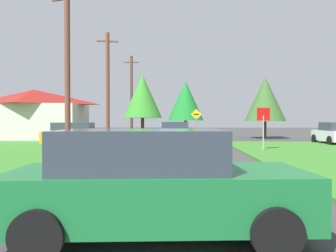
{
  "coord_description": "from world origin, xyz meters",
  "views": [
    {
      "loc": [
        0.86,
        -20.24,
        1.76
      ],
      "look_at": [
        -0.15,
        2.43,
        1.37
      ],
      "focal_mm": 34.77,
      "sensor_mm": 36.0,
      "label": 1
    }
  ],
  "objects_px": {
    "utility_pole_near": "(67,67)",
    "direction_sign": "(196,121)",
    "oak_tree_left": "(186,101)",
    "stop_sign": "(263,121)",
    "utility_pole_far": "(131,95)",
    "oak_tree_right": "(143,96)",
    "pine_tree_center": "(265,99)",
    "barn": "(34,115)",
    "car_on_crossroad": "(334,134)",
    "car_behind_on_main_road": "(154,184)",
    "utility_pole_mid": "(108,86)",
    "parked_car_near_building": "(77,135)",
    "car_approaching_junction": "(173,130)"
  },
  "relations": [
    {
      "from": "car_behind_on_main_road",
      "to": "parked_car_near_building",
      "type": "height_order",
      "value": "same"
    },
    {
      "from": "utility_pole_far",
      "to": "barn",
      "type": "distance_m",
      "value": 12.08
    },
    {
      "from": "utility_pole_near",
      "to": "car_approaching_junction",
      "type": "bearing_deg",
      "value": 70.48
    },
    {
      "from": "oak_tree_left",
      "to": "direction_sign",
      "type": "bearing_deg",
      "value": -86.21
    },
    {
      "from": "utility_pole_near",
      "to": "parked_car_near_building",
      "type": "bearing_deg",
      "value": 102.77
    },
    {
      "from": "utility_pole_mid",
      "to": "utility_pole_near",
      "type": "bearing_deg",
      "value": -87.8
    },
    {
      "from": "stop_sign",
      "to": "parked_car_near_building",
      "type": "xyz_separation_m",
      "value": [
        -11.59,
        2.56,
        -0.94
      ]
    },
    {
      "from": "oak_tree_left",
      "to": "utility_pole_mid",
      "type": "bearing_deg",
      "value": -119.15
    },
    {
      "from": "parked_car_near_building",
      "to": "stop_sign",
      "type": "bearing_deg",
      "value": -13.55
    },
    {
      "from": "utility_pole_mid",
      "to": "parked_car_near_building",
      "type": "bearing_deg",
      "value": -96.17
    },
    {
      "from": "stop_sign",
      "to": "utility_pole_mid",
      "type": "relative_size",
      "value": 0.27
    },
    {
      "from": "oak_tree_right",
      "to": "car_approaching_junction",
      "type": "bearing_deg",
      "value": -51.61
    },
    {
      "from": "utility_pole_far",
      "to": "car_behind_on_main_road",
      "type": "bearing_deg",
      "value": -80.46
    },
    {
      "from": "car_on_crossroad",
      "to": "oak_tree_left",
      "type": "xyz_separation_m",
      "value": [
        -10.68,
        15.16,
        3.33
      ]
    },
    {
      "from": "car_behind_on_main_road",
      "to": "barn",
      "type": "distance_m",
      "value": 27.5
    },
    {
      "from": "car_approaching_junction",
      "to": "utility_pole_near",
      "type": "distance_m",
      "value": 15.45
    },
    {
      "from": "car_approaching_junction",
      "to": "utility_pole_mid",
      "type": "distance_m",
      "value": 7.46
    },
    {
      "from": "parked_car_near_building",
      "to": "direction_sign",
      "type": "xyz_separation_m",
      "value": [
        8.16,
        6.2,
        0.89
      ]
    },
    {
      "from": "car_on_crossroad",
      "to": "stop_sign",
      "type": "bearing_deg",
      "value": 129.78
    },
    {
      "from": "car_on_crossroad",
      "to": "oak_tree_left",
      "type": "distance_m",
      "value": 18.84
    },
    {
      "from": "utility_pole_near",
      "to": "direction_sign",
      "type": "relative_size",
      "value": 3.2
    },
    {
      "from": "pine_tree_center",
      "to": "car_behind_on_main_road",
      "type": "bearing_deg",
      "value": -107.31
    },
    {
      "from": "car_approaching_junction",
      "to": "utility_pole_mid",
      "type": "relative_size",
      "value": 0.49
    },
    {
      "from": "stop_sign",
      "to": "utility_pole_far",
      "type": "relative_size",
      "value": 0.27
    },
    {
      "from": "parked_car_near_building",
      "to": "car_on_crossroad",
      "type": "bearing_deg",
      "value": 8.21
    },
    {
      "from": "car_behind_on_main_road",
      "to": "parked_car_near_building",
      "type": "distance_m",
      "value": 17.66
    },
    {
      "from": "pine_tree_center",
      "to": "barn",
      "type": "height_order",
      "value": "pine_tree_center"
    },
    {
      "from": "stop_sign",
      "to": "utility_pole_near",
      "type": "xyz_separation_m",
      "value": [
        -10.52,
        -2.17,
        2.75
      ]
    },
    {
      "from": "utility_pole_far",
      "to": "direction_sign",
      "type": "height_order",
      "value": "utility_pole_far"
    },
    {
      "from": "barn",
      "to": "stop_sign",
      "type": "bearing_deg",
      "value": -29.65
    },
    {
      "from": "utility_pole_near",
      "to": "utility_pole_mid",
      "type": "distance_m",
      "value": 10.82
    },
    {
      "from": "stop_sign",
      "to": "car_approaching_junction",
      "type": "xyz_separation_m",
      "value": [
        -5.5,
        11.97,
        -0.94
      ]
    },
    {
      "from": "utility_pole_near",
      "to": "oak_tree_right",
      "type": "xyz_separation_m",
      "value": [
        1.61,
        18.44,
        -0.14
      ]
    },
    {
      "from": "stop_sign",
      "to": "oak_tree_right",
      "type": "height_order",
      "value": "oak_tree_right"
    },
    {
      "from": "utility_pole_mid",
      "to": "utility_pole_far",
      "type": "xyz_separation_m",
      "value": [
        0.31,
        10.81,
        0.07
      ]
    },
    {
      "from": "parked_car_near_building",
      "to": "pine_tree_center",
      "type": "bearing_deg",
      "value": 34.52
    },
    {
      "from": "car_behind_on_main_road",
      "to": "direction_sign",
      "type": "height_order",
      "value": "direction_sign"
    },
    {
      "from": "stop_sign",
      "to": "car_on_crossroad",
      "type": "bearing_deg",
      "value": -143.5
    },
    {
      "from": "stop_sign",
      "to": "car_behind_on_main_road",
      "type": "height_order",
      "value": "stop_sign"
    },
    {
      "from": "stop_sign",
      "to": "pine_tree_center",
      "type": "height_order",
      "value": "pine_tree_center"
    },
    {
      "from": "utility_pole_mid",
      "to": "utility_pole_far",
      "type": "relative_size",
      "value": 0.98
    },
    {
      "from": "car_on_crossroad",
      "to": "utility_pole_near",
      "type": "height_order",
      "value": "utility_pole_near"
    },
    {
      "from": "car_behind_on_main_road",
      "to": "barn",
      "type": "relative_size",
      "value": 0.51
    },
    {
      "from": "utility_pole_near",
      "to": "utility_pole_far",
      "type": "relative_size",
      "value": 0.93
    },
    {
      "from": "car_on_crossroad",
      "to": "pine_tree_center",
      "type": "bearing_deg",
      "value": 20.44
    },
    {
      "from": "car_behind_on_main_road",
      "to": "pine_tree_center",
      "type": "xyz_separation_m",
      "value": [
        8.47,
        27.16,
        3.03
      ]
    },
    {
      "from": "stop_sign",
      "to": "utility_pole_far",
      "type": "height_order",
      "value": "utility_pole_far"
    },
    {
      "from": "stop_sign",
      "to": "car_approaching_junction",
      "type": "distance_m",
      "value": 13.21
    },
    {
      "from": "car_behind_on_main_road",
      "to": "utility_pole_mid",
      "type": "bearing_deg",
      "value": 100.37
    },
    {
      "from": "direction_sign",
      "to": "oak_tree_left",
      "type": "height_order",
      "value": "oak_tree_left"
    }
  ]
}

